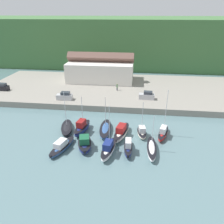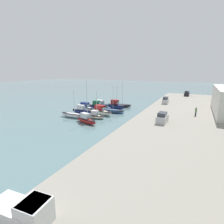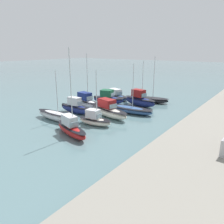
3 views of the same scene
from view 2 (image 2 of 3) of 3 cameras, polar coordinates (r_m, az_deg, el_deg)
The scene contains 18 objects.
ground_plane at distance 49.05m, azimuth -4.82°, elevation -0.82°, with size 320.00×320.00×0.00m, color slate.
quay_promenade at distance 42.36m, azimuth 29.58°, elevation -3.76°, with size 90.21×31.55×1.61m.
moored_boat_0 at distance 58.75m, azimuth 2.88°, elevation 2.18°, with size 3.98×7.43×8.63m.
moored_boat_1 at distance 55.66m, azimuth 1.14°, elevation 2.10°, with size 3.16×6.85×7.91m.
moored_boat_2 at distance 51.14m, azimuth -0.28°, elevation 0.47°, with size 2.76×8.25×7.73m.
moored_boat_3 at distance 48.67m, azimuth -3.72°, elevation 0.26°, with size 3.81×8.12×2.65m.
moored_boat_4 at distance 44.85m, azimuth -5.43°, elevation -1.18°, with size 2.41×5.10×7.30m.
moored_boat_5 at distance 41.26m, azimuth -8.46°, elevation -2.42°, with size 3.33×6.62×10.04m.
moored_boat_6 at distance 60.70m, azimuth -3.74°, elevation 2.66°, with size 4.03×7.68×2.03m.
moored_boat_7 at distance 56.66m, azimuth -4.83°, elevation 2.09°, with size 3.82×6.42×2.57m.
moored_boat_8 at distance 53.47m, azimuth -8.58°, elevation 1.35°, with size 2.95×7.25×9.18m.
moored_boat_9 at distance 50.11m, azimuth -9.84°, elevation 0.43°, with size 1.75×6.19×2.56m.
moored_boat_10 at distance 46.71m, azimuth -12.58°, elevation -0.97°, with size 1.78×7.55×7.12m.
parked_car_0 at distance 37.29m, azimuth 16.13°, elevation -1.89°, with size 4.27×1.98×2.16m.
parked_car_1 at distance 79.71m, azimuth 23.24°, elevation 5.50°, with size 4.25×1.93×2.16m.
parked_car_2 at distance 59.18m, azimuth 17.09°, elevation 3.59°, with size 4.27×1.98×2.16m.
pickup_truck_0 at distance 15.40m, azimuth -26.72°, elevation -26.90°, with size 2.33×4.87×1.90m.
person_on_quay at distance 45.32m, azimuth 25.71°, elevation 0.20°, with size 0.40×0.40×2.14m.
Camera 2 is at (40.70, 24.58, 12.06)m, focal length 28.00 mm.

